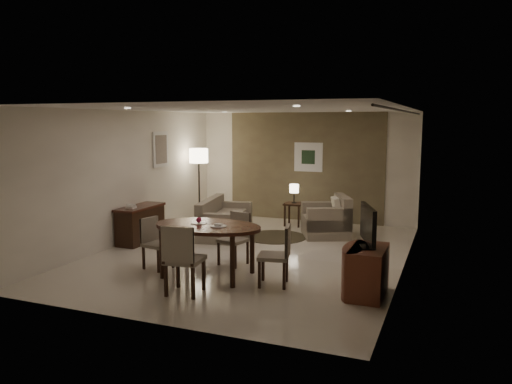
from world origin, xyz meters
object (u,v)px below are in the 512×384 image
at_px(dining_table, 208,250).
at_px(sofa, 225,217).
at_px(chair_far, 233,239).
at_px(floor_lamp, 199,185).
at_px(armchair, 326,216).
at_px(tv_cabinet, 368,272).
at_px(side_table, 294,214).
at_px(console_desk, 140,224).
at_px(chair_near, 185,259).
at_px(chair_left, 158,244).
at_px(chair_right, 273,255).

bearing_deg(dining_table, sofa, 109.57).
xyz_separation_m(chair_far, floor_lamp, (-2.34, 3.13, 0.46)).
bearing_deg(armchair, chair_far, -43.95).
bearing_deg(tv_cabinet, floor_lamp, 141.15).
height_order(armchair, side_table, armchair).
bearing_deg(floor_lamp, console_desk, -92.99).
distance_m(console_desk, chair_near, 3.40).
bearing_deg(floor_lamp, chair_near, -64.12).
relative_size(tv_cabinet, chair_left, 1.04).
relative_size(side_table, floor_lamp, 0.30).
distance_m(chair_left, chair_right, 2.11).
relative_size(chair_near, sofa, 0.60).
bearing_deg(side_table, dining_table, -91.49).
height_order(tv_cabinet, chair_right, chair_right).
bearing_deg(chair_far, chair_near, -78.36).
height_order(console_desk, chair_right, chair_right).
distance_m(console_desk, tv_cabinet, 5.11).
height_order(chair_left, floor_lamp, floor_lamp).
height_order(console_desk, armchair, armchair).
bearing_deg(dining_table, chair_near, -84.97).
bearing_deg(floor_lamp, chair_left, -71.83).
distance_m(dining_table, armchair, 3.62).
relative_size(chair_right, sofa, 0.54).
xyz_separation_m(chair_left, armchair, (2.06, 3.41, 0.01)).
bearing_deg(floor_lamp, chair_far, -53.28).
height_order(chair_near, chair_far, chair_near).
relative_size(chair_left, side_table, 1.57).
height_order(chair_near, chair_left, chair_near).
bearing_deg(armchair, sofa, -94.04).
distance_m(armchair, floor_lamp, 3.37).
bearing_deg(floor_lamp, side_table, 9.82).
distance_m(chair_far, chair_right, 1.28).
xyz_separation_m(chair_far, chair_left, (-1.08, -0.68, -0.02)).
xyz_separation_m(chair_right, sofa, (-2.10, 2.74, -0.06)).
distance_m(dining_table, floor_lamp, 4.48).
bearing_deg(console_desk, sofa, 40.28).
xyz_separation_m(chair_near, chair_right, (1.06, 0.82, -0.05)).
bearing_deg(tv_cabinet, dining_table, -179.47).
relative_size(tv_cabinet, floor_lamp, 0.49).
distance_m(chair_far, side_table, 3.54).
bearing_deg(armchair, console_desk, -84.98).
relative_size(tv_cabinet, armchair, 0.90).
relative_size(console_desk, chair_near, 1.16).
height_order(console_desk, chair_far, chair_far).
xyz_separation_m(armchair, side_table, (-0.98, 0.81, -0.17)).
height_order(tv_cabinet, chair_left, chair_left).
bearing_deg(tv_cabinet, chair_left, 179.62).
distance_m(tv_cabinet, chair_far, 2.53).
bearing_deg(chair_left, chair_near, -119.25).
xyz_separation_m(chair_far, armchair, (0.97, 2.72, -0.01)).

